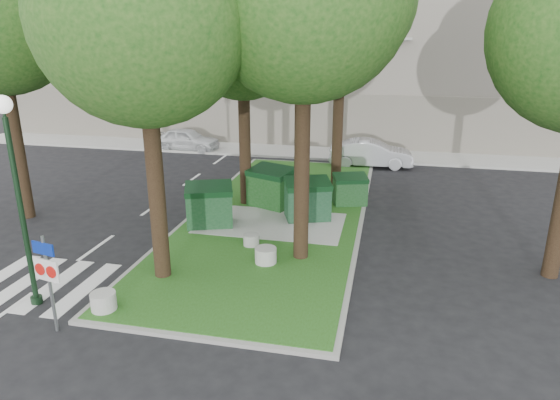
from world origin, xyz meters
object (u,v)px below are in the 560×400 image
(bollard_left, at_px, (103,301))
(dumpster_a, at_px, (209,205))
(dumpster_c, at_px, (308,200))
(bollard_right, at_px, (266,255))
(bollard_mid, at_px, (251,240))
(street_lamp, at_px, (16,179))
(dumpster_b, at_px, (271,187))
(dumpster_d, at_px, (350,190))
(litter_bin, at_px, (355,181))
(traffic_sign_pole, at_px, (48,271))
(tree_median_mid, at_px, (245,18))
(car_silver, at_px, (371,153))
(car_white, at_px, (187,139))

(bollard_left, bearing_deg, dumpster_a, 84.66)
(dumpster_c, distance_m, bollard_left, 8.20)
(bollard_right, distance_m, bollard_mid, 1.35)
(bollard_left, height_order, street_lamp, street_lamp)
(dumpster_a, distance_m, bollard_left, 5.95)
(dumpster_b, xyz_separation_m, dumpster_c, (1.60, -1.10, -0.03))
(dumpster_d, relative_size, litter_bin, 2.24)
(bollard_mid, relative_size, traffic_sign_pole, 0.21)
(bollard_mid, bearing_deg, tree_median_mid, 107.04)
(bollard_right, bearing_deg, dumpster_a, 136.18)
(dumpster_c, relative_size, bollard_mid, 3.75)
(bollard_right, xyz_separation_m, car_silver, (2.42, 12.38, 0.34))
(tree_median_mid, height_order, litter_bin, tree_median_mid)
(dumpster_d, bearing_deg, bollard_mid, -136.50)
(litter_bin, height_order, car_silver, car_silver)
(bollard_mid, relative_size, car_white, 0.13)
(tree_median_mid, xyz_separation_m, litter_bin, (3.95, 2.70, -6.53))
(dumpster_b, height_order, car_white, dumpster_b)
(bollard_left, bearing_deg, street_lamp, 177.76)
(bollard_left, bearing_deg, traffic_sign_pole, -126.27)
(dumpster_a, distance_m, car_white, 12.65)
(dumpster_b, height_order, bollard_mid, dumpster_b)
(tree_median_mid, distance_m, dumpster_d, 7.44)
(dumpster_c, distance_m, car_white, 13.30)
(tree_median_mid, height_order, bollard_mid, tree_median_mid)
(tree_median_mid, height_order, car_silver, tree_median_mid)
(dumpster_c, relative_size, traffic_sign_pole, 0.80)
(bollard_right, relative_size, bollard_mid, 1.26)
(dumpster_b, bearing_deg, dumpster_c, -11.90)
(bollard_mid, bearing_deg, car_silver, 74.28)
(dumpster_c, bearing_deg, bollard_right, -118.34)
(bollard_mid, distance_m, street_lamp, 6.88)
(dumpster_b, relative_size, bollard_right, 3.14)
(litter_bin, xyz_separation_m, traffic_sign_pole, (-5.80, -12.17, 1.05))
(dumpster_b, distance_m, car_white, 11.43)
(traffic_sign_pole, height_order, car_silver, traffic_sign_pole)
(dumpster_c, distance_m, street_lamp, 9.49)
(dumpster_c, bearing_deg, street_lamp, -148.37)
(dumpster_a, bearing_deg, dumpster_b, 37.14)
(traffic_sign_pole, bearing_deg, bollard_right, 59.93)
(litter_bin, bearing_deg, tree_median_mid, -145.63)
(litter_bin, relative_size, street_lamp, 0.13)
(dumpster_a, xyz_separation_m, bollard_left, (-0.55, -5.90, -0.50))
(bollard_left, distance_m, car_white, 17.98)
(dumpster_a, height_order, bollard_left, dumpster_a)
(bollard_mid, bearing_deg, bollard_left, -118.39)
(tree_median_mid, relative_size, bollard_mid, 20.00)
(dumpster_a, height_order, dumpster_c, dumpster_a)
(dumpster_b, bearing_deg, dumpster_a, -100.48)
(dumpster_d, bearing_deg, dumpster_a, -160.82)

